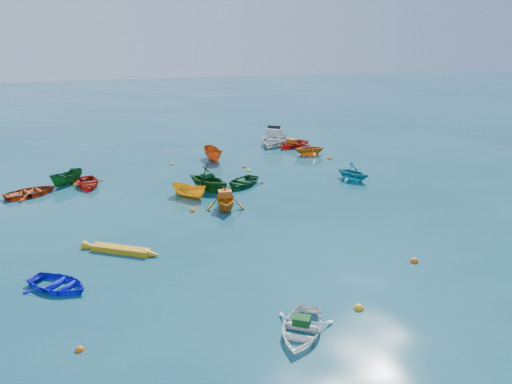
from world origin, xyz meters
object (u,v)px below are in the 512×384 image
object	(u,v)px
motorboat_white	(274,144)
dinghy_blue_sw	(59,288)
kayak_yellow	(121,252)
dinghy_white_near	(301,333)

from	to	relation	value
motorboat_white	dinghy_blue_sw	bearing A→B (deg)	-93.19
kayak_yellow	motorboat_white	xyz separation A→B (m)	(13.81, 18.50, 0.00)
motorboat_white	dinghy_white_near	bearing A→B (deg)	-73.06
kayak_yellow	motorboat_white	distance (m)	23.09
dinghy_white_near	kayak_yellow	bearing A→B (deg)	156.69
dinghy_blue_sw	dinghy_white_near	size ratio (longest dim) A/B	0.96
dinghy_blue_sw	motorboat_white	world-z (taller)	motorboat_white
dinghy_white_near	motorboat_white	world-z (taller)	motorboat_white
dinghy_white_near	dinghy_blue_sw	bearing A→B (deg)	178.11
dinghy_white_near	motorboat_white	xyz separation A→B (m)	(8.46, 26.73, 0.00)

